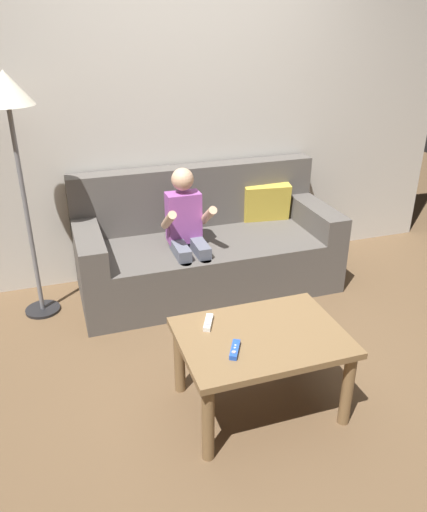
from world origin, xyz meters
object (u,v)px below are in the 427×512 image
Objects in this scene: game_remote_white_near_edge at (208,323)px; floor_lamp at (9,109)px; game_remote_blue_center at (235,350)px; coffee_table at (261,347)px; person_seated_on_couch at (187,231)px; couch at (207,248)px.

floor_lamp is (-0.85, 1.20, 0.93)m from game_remote_white_near_edge.
coffee_table is at bearing 27.38° from game_remote_blue_center.
game_remote_white_near_edge is 0.27m from game_remote_blue_center.
person_seated_on_couch is 1.30m from game_remote_blue_center.
game_remote_white_near_edge is (-0.23, 0.17, 0.09)m from coffee_table.
couch is 1.96× the size of person_seated_on_couch.
coffee_table is (-0.15, -1.39, 0.08)m from couch.
couch is at bearing 43.06° from person_seated_on_couch.
game_remote_white_near_edge is 0.09× the size of floor_lamp.
person_seated_on_couch reaches higher than game_remote_blue_center.
person_seated_on_couch is at bearing 80.11° from game_remote_white_near_edge.
coffee_table is 5.95× the size of game_remote_blue_center.
couch is 1.29m from game_remote_white_near_edge.
coffee_table is at bearing -51.90° from floor_lamp.
person_seated_on_couch is 6.92× the size of game_remote_blue_center.
game_remote_blue_center is at bearing -95.83° from person_seated_on_couch.
coffee_table is 0.22m from game_remote_blue_center.
person_seated_on_couch is at bearing -9.50° from floor_lamp.
game_remote_blue_center is at bearing -152.62° from coffee_table.
floor_lamp reaches higher than couch.
couch reaches higher than coffee_table.
floor_lamp is at bearing 125.23° from game_remote_white_near_edge.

